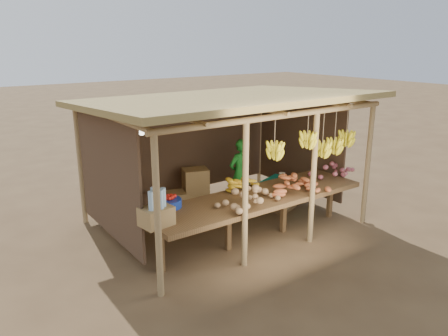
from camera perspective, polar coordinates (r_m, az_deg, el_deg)
ground at (r=8.19m, az=-0.00°, el=-7.07°), size 60.00×60.00×0.00m
stall_structure at (r=7.67m, az=0.70°, el=6.26°), size 4.70×3.50×2.43m
counter at (r=7.22m, az=4.40°, el=-4.09°), size 3.90×1.05×0.80m
potato_heap at (r=6.72m, az=3.39°, el=-3.42°), size 1.08×0.73×0.37m
sweet_potato_heap at (r=7.35m, az=9.38°, el=-1.91°), size 1.14×0.86×0.36m
onion_heap at (r=8.37m, az=14.10°, el=0.06°), size 0.94×0.60×0.36m
banana_pile at (r=7.46m, az=1.96°, el=-1.47°), size 0.72×0.58×0.35m
tomato_basin at (r=6.72m, az=-7.14°, el=-4.46°), size 0.37×0.37×0.20m
bottle_box at (r=6.06m, az=-8.86°, el=-5.63°), size 0.46×0.38×0.53m
vendor at (r=8.60m, az=2.12°, el=-0.84°), size 0.53×0.36×1.43m
tarp_crate at (r=8.80m, az=7.31°, el=-3.29°), size 0.81×0.75×0.78m
carton_stack at (r=8.75m, az=-4.71°, el=-3.17°), size 1.12×0.52×0.78m
burlap_sacks at (r=8.46m, az=-11.34°, el=-4.89°), size 0.77×0.40×0.54m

